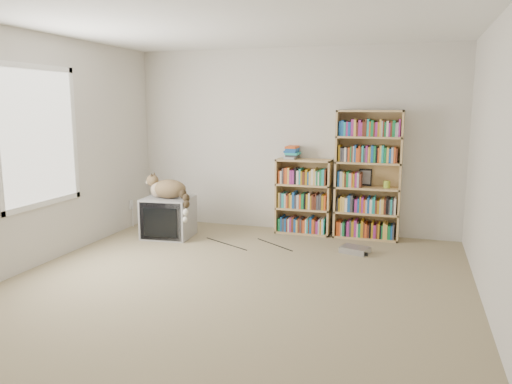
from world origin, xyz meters
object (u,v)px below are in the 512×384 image
(crt_tv, at_px, (169,217))
(dvd_player, at_px, (355,250))
(cat, at_px, (171,192))
(bookcase_tall, at_px, (368,178))
(bookcase_short, at_px, (304,199))

(crt_tv, distance_m, dvd_player, 2.47)
(cat, relative_size, bookcase_tall, 0.42)
(bookcase_short, relative_size, dvd_player, 3.19)
(bookcase_tall, relative_size, dvd_player, 5.25)
(cat, bearing_deg, bookcase_tall, 10.66)
(bookcase_short, bearing_deg, cat, -152.41)
(bookcase_short, distance_m, dvd_player, 1.18)
(cat, bearing_deg, dvd_player, -6.43)
(cat, xyz_separation_m, bookcase_short, (1.58, 0.82, -0.15))
(crt_tv, distance_m, bookcase_tall, 2.67)
(bookcase_tall, bearing_deg, crt_tv, -163.35)
(cat, distance_m, bookcase_tall, 2.57)
(bookcase_short, height_order, dvd_player, bookcase_short)
(bookcase_tall, distance_m, dvd_player, 1.07)
(cat, height_order, dvd_player, cat)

